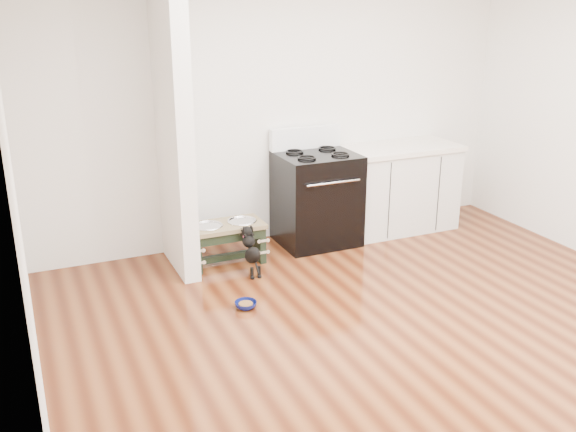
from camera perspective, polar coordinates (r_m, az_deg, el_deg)
name	(u,v)px	position (r m, az deg, el deg)	size (l,w,h in m)	color
ground	(417,346)	(4.80, 11.39, -11.30)	(5.00, 5.00, 0.00)	#431B0C
room_shell	(434,124)	(4.23, 12.82, 8.02)	(5.00, 5.00, 5.00)	silver
partition_wall	(173,123)	(5.69, -10.17, 8.17)	(0.15, 0.80, 2.70)	silver
oven_range	(316,197)	(6.43, 2.55, 1.69)	(0.76, 0.69, 1.14)	black
cabinet_run	(398,188)	(6.93, 9.77, 2.49)	(1.24, 0.64, 0.91)	silver
dog_feeder	(226,235)	(6.00, -5.55, -1.73)	(0.71, 0.38, 0.40)	black
puppy	(251,249)	(5.76, -3.31, -2.98)	(0.12, 0.36, 0.43)	black
floor_bowl	(246,305)	(5.23, -3.78, -7.89)	(0.23, 0.23, 0.06)	#0B124E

